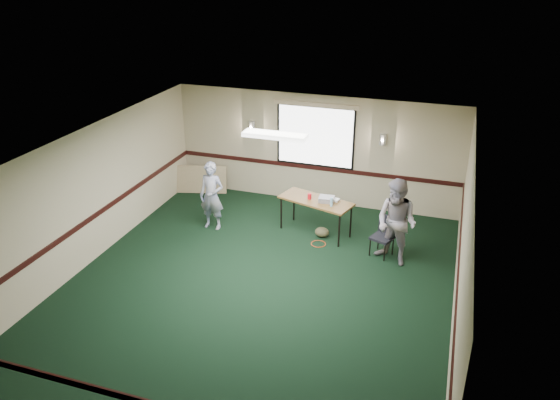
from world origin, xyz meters
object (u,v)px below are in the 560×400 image
(projector, at_px, (326,199))
(person_right, at_px, (396,223))
(folding_table, at_px, (316,202))
(conference_chair, at_px, (385,233))
(person_left, at_px, (212,196))

(projector, relative_size, person_right, 0.18)
(folding_table, bearing_deg, conference_chair, 0.84)
(folding_table, xyz_separation_m, person_right, (1.81, -0.71, 0.14))
(conference_chair, distance_m, person_left, 3.85)
(projector, relative_size, person_left, 0.21)
(folding_table, height_order, person_left, person_left)
(folding_table, relative_size, conference_chair, 2.08)
(folding_table, distance_m, conference_chair, 1.66)
(conference_chair, bearing_deg, person_right, -27.26)
(folding_table, height_order, person_right, person_right)
(projector, xyz_separation_m, person_left, (-2.50, -0.46, -0.08))
(projector, height_order, person_right, person_right)
(folding_table, relative_size, projector, 5.33)
(projector, xyz_separation_m, person_right, (1.58, -0.70, 0.03))
(projector, height_order, conference_chair, projector)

